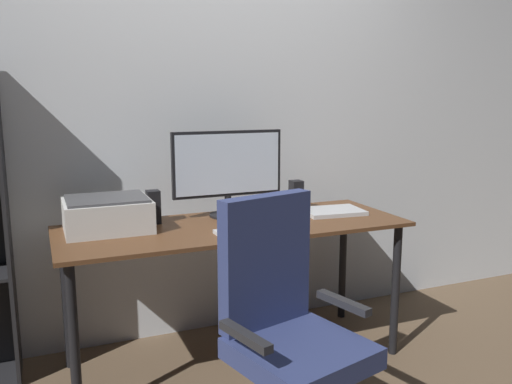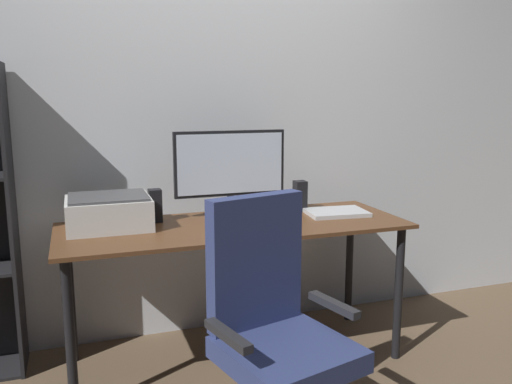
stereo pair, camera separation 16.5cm
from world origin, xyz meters
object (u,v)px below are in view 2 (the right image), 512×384
(desk, at_px, (235,240))
(printer, at_px, (109,212))
(laptop, at_px, (336,212))
(speaker_right, at_px, (300,196))
(coffee_mug, at_px, (255,214))
(mouse, at_px, (285,224))
(speaker_left, at_px, (155,206))
(office_chair, at_px, (275,344))
(keyboard, at_px, (243,231))
(monitor, at_px, (230,167))

(desk, bearing_deg, printer, 168.56)
(laptop, distance_m, printer, 1.20)
(speaker_right, bearing_deg, coffee_mug, -148.82)
(mouse, xyz_separation_m, laptop, (0.37, 0.17, -0.01))
(speaker_left, bearing_deg, coffee_mug, -23.61)
(coffee_mug, bearing_deg, speaker_right, 31.18)
(coffee_mug, relative_size, laptop, 0.32)
(desk, height_order, coffee_mug, coffee_mug)
(desk, xyz_separation_m, printer, (-0.61, 0.12, 0.16))
(desk, height_order, office_chair, office_chair)
(mouse, height_order, laptop, mouse)
(keyboard, bearing_deg, speaker_left, 133.83)
(keyboard, height_order, mouse, mouse)
(desk, height_order, monitor, monitor)
(desk, height_order, speaker_right, speaker_right)
(keyboard, distance_m, printer, 0.67)
(mouse, xyz_separation_m, office_chair, (-0.29, -0.62, -0.30))
(keyboard, height_order, coffee_mug, coffee_mug)
(keyboard, xyz_separation_m, speaker_right, (0.45, 0.35, 0.08))
(keyboard, relative_size, speaker_left, 1.71)
(monitor, height_order, keyboard, monitor)
(desk, xyz_separation_m, monitor, (0.03, 0.18, 0.35))
(mouse, distance_m, coffee_mug, 0.17)
(speaker_right, bearing_deg, desk, -158.31)
(monitor, bearing_deg, coffee_mug, -72.99)
(desk, distance_m, coffee_mug, 0.17)
(speaker_left, bearing_deg, laptop, -8.85)
(mouse, xyz_separation_m, speaker_left, (-0.59, 0.32, 0.07))
(keyboard, bearing_deg, speaker_right, 36.02)
(speaker_left, distance_m, office_chair, 1.05)
(keyboard, distance_m, speaker_left, 0.51)
(speaker_left, height_order, office_chair, office_chair)
(mouse, bearing_deg, speaker_right, 50.27)
(keyboard, distance_m, office_chair, 0.66)
(coffee_mug, bearing_deg, mouse, -43.89)
(monitor, distance_m, mouse, 0.45)
(keyboard, bearing_deg, mouse, 5.25)
(office_chair, bearing_deg, monitor, 68.90)
(laptop, bearing_deg, keyboard, -155.71)
(speaker_left, bearing_deg, desk, -24.86)
(speaker_left, xyz_separation_m, printer, (-0.23, -0.05, -0.00))
(office_chair, bearing_deg, desk, 69.69)
(mouse, xyz_separation_m, printer, (-0.82, 0.27, 0.06))
(coffee_mug, height_order, office_chair, office_chair)
(speaker_left, bearing_deg, mouse, -28.56)
(mouse, relative_size, coffee_mug, 0.94)
(speaker_left, distance_m, printer, 0.24)
(speaker_left, xyz_separation_m, office_chair, (0.30, -0.94, -0.37))
(monitor, distance_m, laptop, 0.63)
(keyboard, distance_m, coffee_mug, 0.18)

